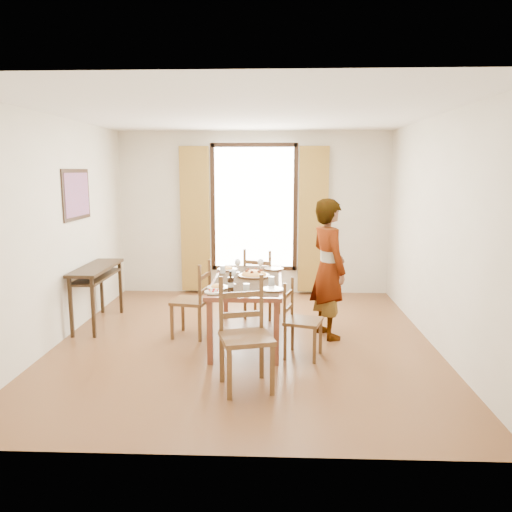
{
  "coord_description": "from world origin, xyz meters",
  "views": [
    {
      "loc": [
        0.37,
        -5.83,
        2.06
      ],
      "look_at": [
        0.12,
        0.33,
        1.0
      ],
      "focal_mm": 35.0,
      "sensor_mm": 36.0,
      "label": 1
    }
  ],
  "objects_px": {
    "pasta_platter": "(254,273)",
    "dining_table": "(248,284)",
    "man": "(328,269)",
    "console_table": "(96,275)"
  },
  "relations": [
    {
      "from": "man",
      "to": "pasta_platter",
      "type": "bearing_deg",
      "value": 68.0
    },
    {
      "from": "console_table",
      "to": "dining_table",
      "type": "height_order",
      "value": "console_table"
    },
    {
      "from": "dining_table",
      "to": "pasta_platter",
      "type": "relative_size",
      "value": 4.61
    },
    {
      "from": "dining_table",
      "to": "pasta_platter",
      "type": "bearing_deg",
      "value": 57.71
    },
    {
      "from": "man",
      "to": "pasta_platter",
      "type": "distance_m",
      "value": 0.92
    },
    {
      "from": "dining_table",
      "to": "man",
      "type": "height_order",
      "value": "man"
    },
    {
      "from": "console_table",
      "to": "dining_table",
      "type": "distance_m",
      "value": 2.11
    },
    {
      "from": "man",
      "to": "pasta_platter",
      "type": "height_order",
      "value": "man"
    },
    {
      "from": "pasta_platter",
      "to": "dining_table",
      "type": "bearing_deg",
      "value": -122.29
    },
    {
      "from": "pasta_platter",
      "to": "console_table",
      "type": "bearing_deg",
      "value": 170.0
    }
  ]
}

